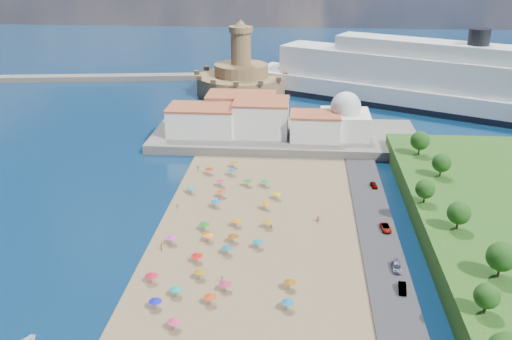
{
  "coord_description": "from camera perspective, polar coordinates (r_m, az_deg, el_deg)",
  "views": [
    {
      "loc": [
        15.44,
        -113.23,
        63.78
      ],
      "look_at": [
        4.0,
        25.0,
        8.0
      ],
      "focal_mm": 40.0,
      "sensor_mm": 36.0,
      "label": 1
    }
  ],
  "objects": [
    {
      "name": "domed_building",
      "position": [
        192.76,
        8.9,
        5.12
      ],
      "size": [
        16.0,
        16.0,
        15.0
      ],
      "color": "silver",
      "rests_on": "terrace"
    },
    {
      "name": "cruise_ship",
      "position": [
        243.96,
        16.12,
        8.29
      ],
      "size": [
        146.6,
        89.06,
        33.39
      ],
      "color": "black",
      "rests_on": "ground"
    },
    {
      "name": "terrace",
      "position": [
        196.45,
        2.9,
        3.39
      ],
      "size": [
        90.0,
        36.0,
        3.0
      ],
      "primitive_type": "cube",
      "color": "#59544C",
      "rests_on": "ground"
    },
    {
      "name": "hillside_trees",
      "position": [
        120.91,
        20.04,
        -5.9
      ],
      "size": [
        14.09,
        109.83,
        7.56
      ],
      "color": "#382314",
      "rests_on": "hillside"
    },
    {
      "name": "jetty",
      "position": [
        231.55,
        -2.27,
        6.21
      ],
      "size": [
        18.0,
        70.0,
        2.4
      ],
      "primitive_type": "cube",
      "color": "#59544C",
      "rests_on": "ground"
    },
    {
      "name": "breakwater",
      "position": [
        300.86,
        -20.27,
        8.58
      ],
      "size": [
        199.03,
        34.77,
        2.6
      ],
      "primitive_type": "cube",
      "rotation": [
        0.0,
        0.0,
        0.14
      ],
      "color": "#59544C",
      "rests_on": "ground"
    },
    {
      "name": "fortress",
      "position": [
        259.1,
        -1.49,
        9.17
      ],
      "size": [
        40.0,
        40.0,
        32.4
      ],
      "color": "#916C48",
      "rests_on": "ground"
    },
    {
      "name": "waterfront_buildings",
      "position": [
        195.93,
        -0.88,
        5.33
      ],
      "size": [
        57.0,
        29.0,
        11.0
      ],
      "color": "silver",
      "rests_on": "terrace"
    },
    {
      "name": "parked_cars",
      "position": [
        126.96,
        13.55,
        -8.22
      ],
      "size": [
        2.53,
        73.87,
        1.36
      ],
      "color": "gray",
      "rests_on": "promenade"
    },
    {
      "name": "beachgoers",
      "position": [
        128.0,
        -3.97,
        -7.46
      ],
      "size": [
        37.17,
        101.83,
        1.85
      ],
      "color": "tan",
      "rests_on": "beach"
    },
    {
      "name": "beach_parasols",
      "position": [
        118.99,
        -4.12,
        -9.35
      ],
      "size": [
        31.0,
        115.17,
        2.2
      ],
      "color": "gray",
      "rests_on": "beach"
    },
    {
      "name": "ground",
      "position": [
        130.87,
        -2.67,
        -7.28
      ],
      "size": [
        700.0,
        700.0,
        0.0
      ],
      "primitive_type": "plane",
      "color": "#071938",
      "rests_on": "ground"
    }
  ]
}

